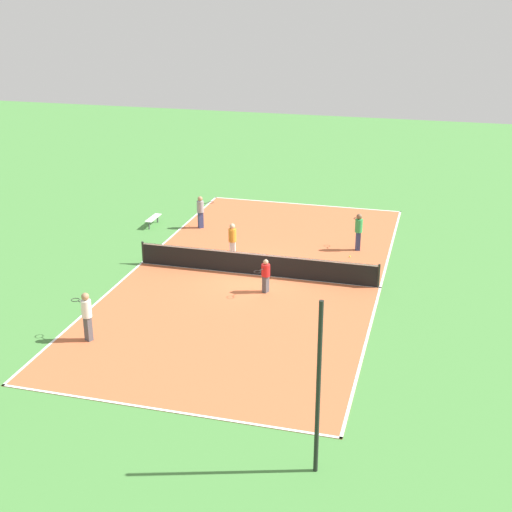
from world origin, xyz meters
TOP-DOWN VIEW (x-y plane):
  - ground_plane at (0.00, 0.00)m, footprint 80.00×80.00m
  - court_surface at (0.00, 0.00)m, footprint 10.93×21.93m
  - tennis_net at (0.00, 0.00)m, footprint 10.73×0.10m
  - bench at (6.98, -5.13)m, footprint 0.36×1.44m
  - player_coach_red at (-0.86, 1.70)m, footprint 0.63×0.99m
  - player_center_orange at (1.54, -1.56)m, footprint 0.41×0.41m
  - player_far_white at (4.21, 7.43)m, footprint 0.99×0.69m
  - player_far_green at (-3.90, -4.24)m, footprint 0.59×0.99m
  - player_baseline_gray at (4.43, -5.42)m, footprint 0.92×0.86m
  - tennis_ball_midcourt at (-4.14, -2.05)m, footprint 0.07×0.07m
  - tennis_ball_left_sideline at (-3.68, -3.19)m, footprint 0.07×0.07m
  - tennis_ball_far_baseline at (-2.62, -0.49)m, footprint 0.07×0.07m
  - fence_post_back_left at (-4.98, 12.50)m, footprint 0.12×0.12m

SIDE VIEW (x-z plane):
  - ground_plane at x=0.00m, z-range 0.00..0.00m
  - court_surface at x=0.00m, z-range 0.00..0.02m
  - tennis_ball_midcourt at x=-4.14m, z-range 0.02..0.09m
  - tennis_ball_left_sideline at x=-3.68m, z-range 0.02..0.09m
  - tennis_ball_far_baseline at x=-2.62m, z-range 0.02..0.09m
  - bench at x=6.98m, z-range 0.16..0.61m
  - tennis_net at x=0.00m, z-range 0.03..1.07m
  - player_coach_red at x=-0.86m, z-range 0.12..1.56m
  - player_baseline_gray at x=4.43m, z-range 0.15..1.85m
  - player_center_orange at x=1.54m, z-range 0.15..1.87m
  - player_far_green at x=-3.90m, z-range 0.17..1.99m
  - player_far_white at x=4.21m, z-range 0.18..2.02m
  - fence_post_back_left at x=-4.98m, z-range 0.00..4.92m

